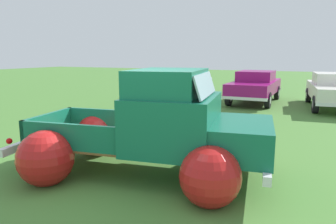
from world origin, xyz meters
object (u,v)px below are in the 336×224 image
(spectator_0, at_px, (147,86))
(show_car_1, at_px, (255,85))
(show_car_2, at_px, (334,89))
(lane_cone_0, at_px, (175,128))
(vintage_pickup_truck, at_px, (160,134))
(show_car_0, at_px, (183,84))

(spectator_0, bearing_deg, show_car_1, 163.26)
(show_car_2, distance_m, lane_cone_0, 8.31)
(show_car_1, height_order, spectator_0, spectator_0)
(vintage_pickup_truck, bearing_deg, show_car_2, 62.73)
(show_car_0, xyz_separation_m, show_car_1, (3.30, 0.68, 0.00))
(vintage_pickup_truck, relative_size, show_car_2, 1.02)
(vintage_pickup_truck, height_order, show_car_1, vintage_pickup_truck)
(vintage_pickup_truck, distance_m, lane_cone_0, 2.40)
(vintage_pickup_truck, bearing_deg, show_car_1, 81.40)
(lane_cone_0, bearing_deg, show_car_2, 61.70)
(show_car_1, distance_m, lane_cone_0, 7.67)
(vintage_pickup_truck, height_order, show_car_0, vintage_pickup_truck)
(vintage_pickup_truck, relative_size, spectator_0, 3.01)
(lane_cone_0, bearing_deg, show_car_1, 84.76)
(vintage_pickup_truck, xyz_separation_m, lane_cone_0, (-0.68, 2.26, -0.45))
(vintage_pickup_truck, relative_size, lane_cone_0, 7.69)
(vintage_pickup_truck, bearing_deg, show_car_0, 101.15)
(vintage_pickup_truck, height_order, spectator_0, vintage_pickup_truck)
(lane_cone_0, bearing_deg, show_car_0, 110.56)
(spectator_0, bearing_deg, lane_cone_0, 66.35)
(vintage_pickup_truck, xyz_separation_m, spectator_0, (-3.71, 6.34, 0.15))
(spectator_0, relative_size, lane_cone_0, 2.55)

